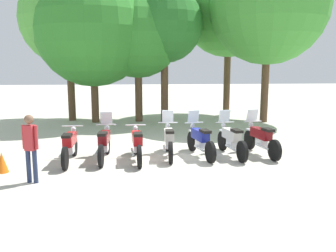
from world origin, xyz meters
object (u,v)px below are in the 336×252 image
object	(u,v)px
motorcycle_6	(261,138)
person_0	(30,144)
tree_2	(138,35)
tree_4	(229,9)
motorcycle_3	(169,140)
motorcycle_4	(200,140)
motorcycle_5	(231,139)
motorcycle_2	(137,144)
motorcycle_1	(104,143)
motorcycle_0	(70,145)
traffic_cone	(2,162)
tree_1	(93,29)
tree_0	(68,19)
tree_5	(269,5)
tree_3	(164,25)

from	to	relation	value
motorcycle_6	person_0	bearing A→B (deg)	98.99
tree_2	tree_4	xyz separation A→B (m)	(4.86, 1.80, 1.50)
motorcycle_3	motorcycle_4	bearing A→B (deg)	-91.78
motorcycle_5	motorcycle_2	bearing A→B (deg)	87.85
motorcycle_1	motorcycle_4	size ratio (longest dim) A/B	1.01
motorcycle_0	tree_4	bearing A→B (deg)	-37.15
traffic_cone	tree_1	bearing A→B (deg)	79.75
person_0	tree_0	size ratio (longest dim) A/B	0.23
motorcycle_0	tree_2	bearing A→B (deg)	-15.73
motorcycle_3	tree_4	distance (m)	11.01
motorcycle_6	motorcycle_2	bearing A→B (deg)	85.54
motorcycle_4	tree_5	xyz separation A→B (m)	(4.27, 6.41, 5.04)
motorcycle_1	motorcycle_2	size ratio (longest dim) A/B	1.00
motorcycle_3	motorcycle_6	distance (m)	2.90
person_0	tree_5	world-z (taller)	tree_5
motorcycle_6	tree_0	bearing A→B (deg)	32.85
motorcycle_1	person_0	bearing A→B (deg)	144.51
motorcycle_0	motorcycle_6	distance (m)	5.83
motorcycle_6	motorcycle_4	bearing A→B (deg)	81.85
tree_0	tree_1	size ratio (longest dim) A/B	1.02
tree_0	tree_4	distance (m)	8.34
motorcycle_2	tree_0	bearing A→B (deg)	17.94
person_0	tree_0	world-z (taller)	tree_0
motorcycle_6	tree_0	size ratio (longest dim) A/B	0.30
traffic_cone	tree_4	bearing A→B (deg)	50.23
motorcycle_2	person_0	distance (m)	3.14
motorcycle_1	person_0	size ratio (longest dim) A/B	1.33
motorcycle_5	tree_3	xyz separation A→B (m)	(-1.56, 6.96, 4.14)
motorcycle_3	motorcycle_6	world-z (taller)	same
tree_2	traffic_cone	world-z (taller)	tree_2
motorcycle_0	motorcycle_6	world-z (taller)	motorcycle_6
traffic_cone	motorcycle_1	bearing A→B (deg)	23.11
tree_1	tree_3	world-z (taller)	tree_1
traffic_cone	tree_2	bearing A→B (deg)	66.65
motorcycle_3	tree_5	xyz separation A→B (m)	(5.23, 6.35, 5.04)
tree_3	tree_1	bearing A→B (deg)	179.26
tree_5	tree_2	bearing A→B (deg)	173.33
motorcycle_0	tree_2	distance (m)	8.58
tree_1	tree_2	size ratio (longest dim) A/B	1.14
person_0	tree_4	size ratio (longest dim) A/B	0.20
motorcycle_3	person_0	bearing A→B (deg)	123.93
person_0	tree_1	distance (m)	9.81
motorcycle_6	traffic_cone	distance (m)	7.54
motorcycle_4	tree_4	size ratio (longest dim) A/B	0.26
tree_2	motorcycle_6	bearing A→B (deg)	-61.69
motorcycle_2	tree_2	bearing A→B (deg)	-4.95
motorcycle_6	tree_1	world-z (taller)	tree_1
motorcycle_2	person_0	bearing A→B (deg)	121.99
motorcycle_2	tree_2	distance (m)	8.32
motorcycle_0	motorcycle_3	xyz separation A→B (m)	(2.91, 0.41, 0.01)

